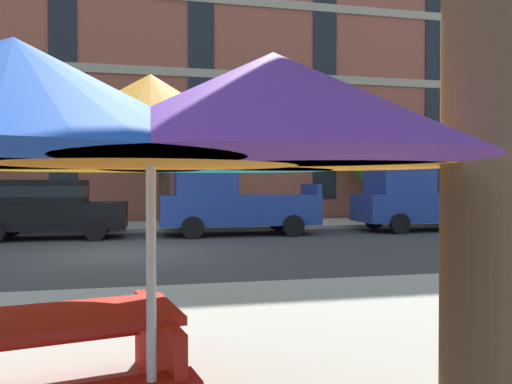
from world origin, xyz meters
TOP-DOWN VIEW (x-y plane):
  - ground_plane at (0.00, 0.00)m, footprint 120.00×120.00m
  - sidewalk_far at (0.00, 6.80)m, footprint 56.00×3.60m
  - apartment_building at (0.00, 14.99)m, footprint 44.65×12.08m
  - sedan_black at (-2.32, 3.70)m, footprint 4.40×1.98m
  - pickup_blue_midblock at (3.25, 3.70)m, footprint 5.10×2.12m
  - pickup_blue_downstreet at (10.06, 3.70)m, footprint 5.10×2.12m
  - street_tree_middle at (0.99, 6.51)m, footprint 2.72×2.57m
  - street_tree_right at (10.74, 7.30)m, footprint 3.38×3.42m
  - patio_umbrella at (0.68, -9.00)m, footprint 3.96×3.68m
  - picnic_table at (-0.05, -8.52)m, footprint 2.07×1.85m

SIDE VIEW (x-z plane):
  - ground_plane at x=0.00m, z-range 0.00..0.00m
  - sidewalk_far at x=0.00m, z-range 0.00..0.12m
  - picnic_table at x=-0.05m, z-range 0.10..0.87m
  - sedan_black at x=-2.32m, z-range 0.06..1.84m
  - pickup_blue_midblock at x=3.25m, z-range -0.07..2.13m
  - pickup_blue_downstreet at x=10.06m, z-range -0.07..2.13m
  - patio_umbrella at x=0.68m, z-range 0.85..3.17m
  - street_tree_right at x=10.74m, z-range 0.73..5.69m
  - street_tree_middle at x=0.99m, z-range 1.19..6.30m
  - apartment_building at x=0.00m, z-range 0.00..16.00m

